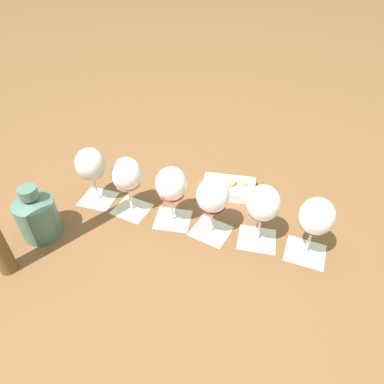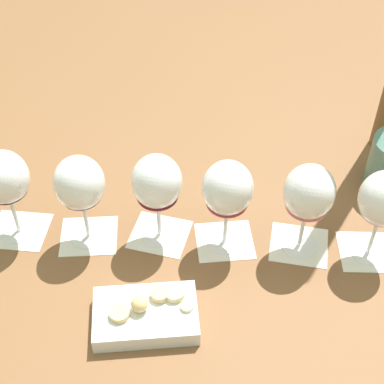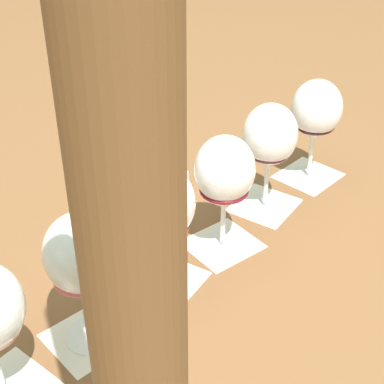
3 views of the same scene
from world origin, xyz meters
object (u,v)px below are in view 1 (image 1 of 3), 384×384
object	(u,v)px
wine_glass_5	(316,219)
snack_dish	(228,188)
wine_glass_1	(127,176)
ceramic_vase	(37,215)
wine_glass_0	(91,166)
wine_glass_3	(213,197)
wine_glass_2	(171,186)
wine_glass_4	(263,206)

from	to	relation	value
wine_glass_5	snack_dish	size ratio (longest dim) A/B	0.93
wine_glass_1	snack_dish	distance (m)	0.34
wine_glass_5	ceramic_vase	world-z (taller)	wine_glass_5
wine_glass_0	wine_glass_5	bearing A→B (deg)	23.44
wine_glass_3	ceramic_vase	distance (m)	0.50
wine_glass_2	wine_glass_5	world-z (taller)	same
wine_glass_5	wine_glass_1	bearing A→B (deg)	-155.84
wine_glass_4	wine_glass_3	bearing A→B (deg)	-150.26
wine_glass_1	wine_glass_5	xyz separation A→B (m)	(0.49, 0.22, -0.00)
wine_glass_4	wine_glass_5	world-z (taller)	same
wine_glass_4	wine_glass_5	xyz separation A→B (m)	(0.13, 0.05, 0.00)
ceramic_vase	snack_dish	bearing A→B (deg)	62.18
wine_glass_3	wine_glass_1	bearing A→B (deg)	-157.62
wine_glass_1	wine_glass_5	world-z (taller)	same
wine_glass_4	ceramic_vase	size ratio (longest dim) A/B	1.13
wine_glass_5	snack_dish	distance (m)	0.35
wine_glass_3	ceramic_vase	xyz separation A→B (m)	(-0.35, -0.34, -0.06)
wine_glass_4	wine_glass_5	bearing A→B (deg)	22.09
wine_glass_2	snack_dish	world-z (taller)	wine_glass_2
snack_dish	wine_glass_2	bearing A→B (deg)	-99.96
wine_glass_1	wine_glass_5	size ratio (longest dim) A/B	1.00
wine_glass_5	ceramic_vase	bearing A→B (deg)	-142.25
wine_glass_2	snack_dish	distance (m)	0.25
ceramic_vase	snack_dish	size ratio (longest dim) A/B	0.83
wine_glass_5	ceramic_vase	xyz separation A→B (m)	(-0.60, -0.46, -0.06)
wine_glass_0	snack_dish	bearing A→B (deg)	48.39
wine_glass_3	wine_glass_4	bearing A→B (deg)	29.74
wine_glass_1	wine_glass_3	size ratio (longest dim) A/B	1.00
wine_glass_0	wine_glass_5	size ratio (longest dim) A/B	1.00
wine_glass_3	ceramic_vase	size ratio (longest dim) A/B	1.13
wine_glass_4	wine_glass_1	bearing A→B (deg)	-155.13
wine_glass_2	snack_dish	xyz separation A→B (m)	(0.04, 0.22, -0.11)
wine_glass_2	wine_glass_3	bearing A→B (deg)	20.40
ceramic_vase	snack_dish	world-z (taller)	ceramic_vase
wine_glass_0	wine_glass_3	distance (m)	0.39
wine_glass_1	snack_dish	size ratio (longest dim) A/B	0.93
wine_glass_2	wine_glass_3	distance (m)	0.12
wine_glass_1	ceramic_vase	world-z (taller)	wine_glass_1
wine_glass_4	wine_glass_5	distance (m)	0.14
snack_dish	wine_glass_3	bearing A→B (deg)	-66.18
wine_glass_1	wine_glass_4	xyz separation A→B (m)	(0.36, 0.17, -0.00)
snack_dish	wine_glass_1	bearing A→B (deg)	-120.96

